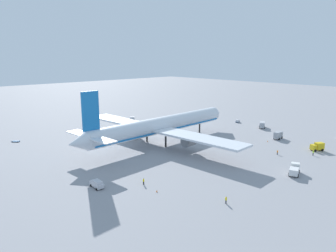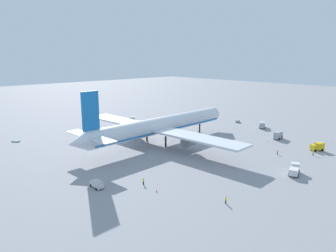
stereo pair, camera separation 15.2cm
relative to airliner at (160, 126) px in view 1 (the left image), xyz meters
The scene contains 17 objects.
ground_plane 7.02m from the airliner, ahead, with size 600.00×600.00×0.00m, color gray.
airliner is the anchor object (origin of this frame).
service_truck_0 57.57m from the airliner, 53.92° to the right, with size 5.00×4.07×2.88m.
service_truck_1 48.74m from the airliner, 36.24° to the right, with size 5.17×2.80×3.05m.
service_truck_2 55.09m from the airliner, 14.23° to the right, with size 6.58×5.00×2.80m.
service_truck_3 51.48m from the airliner, 84.08° to the right, with size 6.52×4.22×2.75m.
service_van 45.28m from the airliner, 153.45° to the right, with size 2.27×4.61×1.97m.
baggage_cart_0 57.13m from the airliner, 133.97° to the left, with size 2.96×3.01×0.40m.
baggage_cart_1 55.90m from the airliner, ahead, with size 3.32×1.94×1.38m.
baggage_cart_2 50.34m from the airliner, 64.60° to the left, with size 3.05×2.96×1.44m.
ground_worker_0 43.59m from the airliner, 63.61° to the right, with size 0.56×0.56×1.61m.
ground_worker_1 54.98m from the airliner, 60.50° to the right, with size 0.52×0.52×1.79m.
ground_worker_2 54.18m from the airliner, 116.26° to the right, with size 0.55×0.55×1.70m.
ground_worker_3 40.89m from the airliner, 138.52° to the right, with size 0.44×0.44×1.71m.
traffic_cone_0 43.07m from the airliner, 41.15° to the right, with size 0.36×0.36×0.55m, color orange.
traffic_cone_1 54.05m from the airliner, 44.75° to the left, with size 0.36×0.36×0.55m, color orange.
traffic_cone_2 45.55m from the airliner, 133.45° to the right, with size 0.36×0.36×0.55m, color orange.
Camera 1 is at (-80.74, -86.75, 32.69)m, focal length 33.67 mm.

